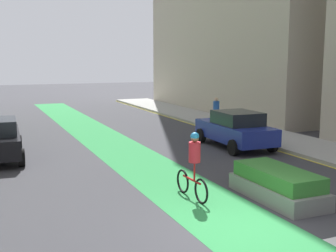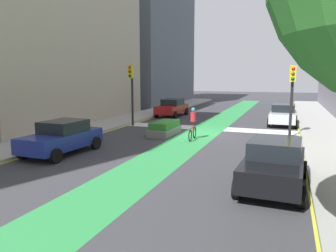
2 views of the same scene
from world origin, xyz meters
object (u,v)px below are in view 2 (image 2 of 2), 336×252
traffic_signal_near_left (292,87)px  car_black_left_far (274,163)px  car_blue_right_far (62,137)px  median_planter (165,128)px  car_red_right_near (172,107)px  car_silver_left_near (283,115)px  traffic_signal_near_right (131,84)px  cyclist_in_lane (193,123)px

traffic_signal_near_left → car_black_left_far: 10.09m
car_blue_right_far → median_planter: size_ratio=1.45×
car_red_right_near → car_silver_left_near: (-9.73, 2.55, 0.00)m
car_silver_left_near → car_blue_right_far: same height
traffic_signal_near_right → median_planter: (-3.60, 2.69, -2.71)m
traffic_signal_near_right → car_red_right_near: traffic_signal_near_right is taller
cyclist_in_lane → car_red_right_near: bearing=-64.5°
car_red_right_near → cyclist_in_lane: bearing=115.5°
car_red_right_near → car_black_left_far: bearing=119.1°
traffic_signal_near_right → car_blue_right_far: (-0.88, 9.17, -2.31)m
traffic_signal_near_right → median_planter: traffic_signal_near_right is taller
car_red_right_near → median_planter: 9.87m
car_blue_right_far → car_red_right_near: bearing=-89.6°
car_black_left_far → cyclist_in_lane: (4.79, -7.11, 0.17)m
median_planter → car_blue_right_far: bearing=67.2°
car_red_right_near → car_silver_left_near: size_ratio=1.01×
car_black_left_far → cyclist_in_lane: bearing=-56.1°
car_silver_left_near → median_planter: size_ratio=1.44×
traffic_signal_near_right → car_silver_left_near: 11.54m
traffic_signal_near_left → median_planter: size_ratio=1.46×
car_black_left_far → car_blue_right_far: same height
car_red_right_near → car_blue_right_far: same height
car_red_right_near → cyclist_in_lane: size_ratio=2.31×
car_silver_left_near → cyclist_in_lane: cyclist_in_lane is taller
traffic_signal_near_left → car_silver_left_near: bearing=-84.4°
traffic_signal_near_right → car_red_right_near: bearing=-96.4°
traffic_signal_near_right → car_silver_left_near: traffic_signal_near_right is taller
traffic_signal_near_left → car_red_right_near: (10.23, -7.64, -2.19)m
car_red_right_near → cyclist_in_lane: cyclist_in_lane is taller
car_black_left_far → car_silver_left_near: bearing=-90.0°
car_red_right_near → car_blue_right_far: size_ratio=1.01×
car_black_left_far → car_silver_left_near: (-0.01, -14.93, 0.00)m
traffic_signal_near_right → car_red_right_near: 7.19m
car_silver_left_near → median_planter: car_silver_left_near is taller
car_red_right_near → median_planter: bearing=106.7°
traffic_signal_near_right → car_black_left_far: size_ratio=1.04×
traffic_signal_near_left → car_red_right_near: size_ratio=1.00×
cyclist_in_lane → median_planter: 2.36m
traffic_signal_near_right → traffic_signal_near_left: size_ratio=1.04×
traffic_signal_near_right → car_black_left_far: (-10.48, 10.72, -2.31)m
car_blue_right_far → cyclist_in_lane: (-4.82, -5.57, 0.17)m
car_silver_left_near → median_planter: bearing=45.0°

